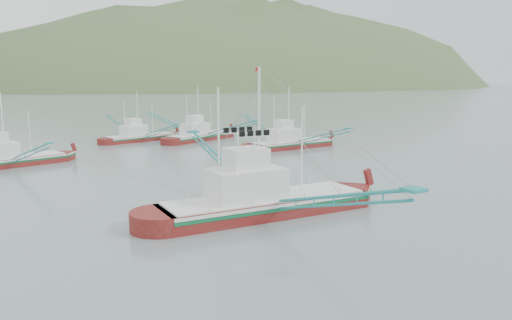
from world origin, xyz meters
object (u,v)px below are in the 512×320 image
bg_boat_right (290,139)px  bg_boat_left (8,152)px  bg_boat_far (140,131)px  main_boat (262,193)px  bg_boat_extra (200,128)px

bg_boat_right → bg_boat_left: (-38.10, 4.27, 0.41)m
bg_boat_far → bg_boat_left: bearing=-157.4°
main_boat → bg_boat_extra: main_boat is taller
bg_boat_far → bg_boat_extra: bg_boat_extra is taller
main_boat → bg_boat_right: 37.25m
main_boat → bg_boat_extra: size_ratio=1.31×
bg_boat_far → bg_boat_left: 26.32m
bg_boat_left → bg_boat_extra: 32.42m
bg_boat_left → bg_boat_extra: size_ratio=1.00×
main_boat → bg_boat_far: 49.83m
main_boat → bg_boat_right: main_boat is taller
bg_boat_right → bg_boat_far: size_ratio=1.14×
bg_boat_left → bg_boat_right: bearing=-21.2°
bg_boat_right → bg_boat_left: size_ratio=1.05×
bg_boat_extra → bg_boat_far: bearing=131.9°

